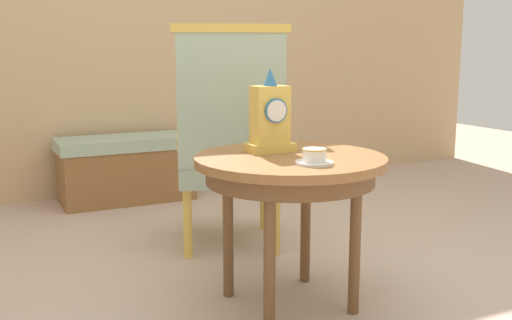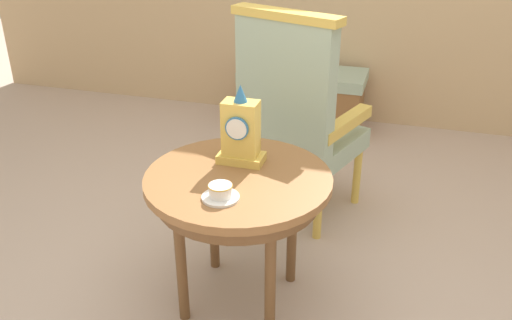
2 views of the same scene
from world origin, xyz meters
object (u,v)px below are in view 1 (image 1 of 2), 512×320
(teacup_left, at_px, (314,157))
(window_bench, at_px, (127,168))
(mantel_clock, at_px, (270,119))
(side_table, at_px, (290,174))
(armchair, at_px, (230,136))

(teacup_left, height_order, window_bench, teacup_left)
(mantel_clock, bearing_deg, side_table, -77.87)
(side_table, height_order, armchair, armchair)
(armchair, bearing_deg, teacup_left, -94.57)
(teacup_left, bearing_deg, armchair, 85.43)
(side_table, xyz_separation_m, armchair, (0.07, 0.74, 0.05))
(side_table, relative_size, armchair, 0.66)
(side_table, distance_m, window_bench, 2.02)
(mantel_clock, distance_m, window_bench, 1.94)
(armchair, relative_size, window_bench, 1.25)
(window_bench, bearing_deg, side_table, -85.58)
(side_table, xyz_separation_m, mantel_clock, (-0.03, 0.12, 0.21))
(side_table, bearing_deg, mantel_clock, 102.13)
(mantel_clock, distance_m, armchair, 0.65)
(side_table, bearing_deg, armchair, 84.76)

